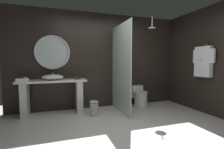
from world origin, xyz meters
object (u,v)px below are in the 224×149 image
(tissue_box, at_px, (78,78))
(rain_shower_head, at_px, (152,27))
(waste_bin, at_px, (94,108))
(tumbler_cup, at_px, (25,79))
(vessel_sink, at_px, (53,77))
(toilet, at_px, (139,97))
(round_wall_mirror, at_px, (52,52))
(folded_hand_towel, at_px, (22,80))
(hanging_bathrobe, at_px, (203,61))

(tissue_box, xyz_separation_m, rain_shower_head, (1.95, -0.27, 1.33))
(waste_bin, bearing_deg, tumbler_cup, 163.16)
(vessel_sink, xyz_separation_m, rain_shower_head, (2.54, -0.29, 1.30))
(toilet, bearing_deg, rain_shower_head, -49.89)
(round_wall_mirror, height_order, folded_hand_towel, round_wall_mirror)
(folded_hand_towel, bearing_deg, rain_shower_head, -1.83)
(hanging_bathrobe, height_order, toilet, hanging_bathrobe)
(tissue_box, bearing_deg, folded_hand_towel, -171.86)
(round_wall_mirror, xyz_separation_m, rain_shower_head, (2.54, -0.50, 0.70))
(vessel_sink, xyz_separation_m, folded_hand_towel, (-0.62, -0.19, -0.03))
(vessel_sink, distance_m, folded_hand_towel, 0.65)
(round_wall_mirror, height_order, waste_bin, round_wall_mirror)
(waste_bin, bearing_deg, folded_hand_towel, 170.03)
(tumbler_cup, xyz_separation_m, hanging_bathrobe, (4.07, -1.12, 0.42))
(vessel_sink, xyz_separation_m, waste_bin, (0.91, -0.46, -0.72))
(tissue_box, relative_size, rain_shower_head, 0.41)
(toilet, distance_m, folded_hand_towel, 3.01)
(round_wall_mirror, distance_m, hanging_bathrobe, 3.72)
(tumbler_cup, height_order, rain_shower_head, rain_shower_head)
(hanging_bathrobe, xyz_separation_m, waste_bin, (-2.56, 0.66, -1.11))
(round_wall_mirror, height_order, rain_shower_head, rain_shower_head)
(hanging_bathrobe, distance_m, folded_hand_towel, 4.21)
(toilet, bearing_deg, round_wall_mirror, 173.89)
(rain_shower_head, xyz_separation_m, waste_bin, (-1.64, -0.17, -2.02))
(waste_bin, bearing_deg, hanging_bathrobe, -14.48)
(vessel_sink, relative_size, tumbler_cup, 5.64)
(round_wall_mirror, distance_m, toilet, 2.65)
(rain_shower_head, distance_m, folded_hand_towel, 3.44)
(tissue_box, xyz_separation_m, hanging_bathrobe, (2.87, -1.10, 0.42))
(vessel_sink, height_order, rain_shower_head, rain_shower_head)
(tumbler_cup, relative_size, waste_bin, 0.25)
(tumbler_cup, distance_m, tissue_box, 1.20)
(rain_shower_head, relative_size, toilet, 0.58)
(toilet, height_order, folded_hand_towel, folded_hand_towel)
(rain_shower_head, height_order, waste_bin, rain_shower_head)
(round_wall_mirror, distance_m, rain_shower_head, 2.68)
(toilet, xyz_separation_m, waste_bin, (-1.42, -0.42, -0.09))
(tumbler_cup, bearing_deg, tissue_box, -0.74)
(tissue_box, bearing_deg, rain_shower_head, -8.03)
(tumbler_cup, xyz_separation_m, rain_shower_head, (3.15, -0.29, 1.32))
(vessel_sink, bearing_deg, waste_bin, -26.85)
(vessel_sink, xyz_separation_m, toilet, (2.33, -0.04, -0.63))
(tumbler_cup, relative_size, toilet, 0.15)
(hanging_bathrobe, distance_m, waste_bin, 2.87)
(waste_bin, bearing_deg, tissue_box, 125.31)
(toilet, bearing_deg, hanging_bathrobe, -43.58)
(hanging_bathrobe, relative_size, waste_bin, 2.21)
(tumbler_cup, distance_m, rain_shower_head, 3.43)
(tumbler_cup, height_order, round_wall_mirror, round_wall_mirror)
(round_wall_mirror, xyz_separation_m, hanging_bathrobe, (3.47, -1.33, -0.21))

